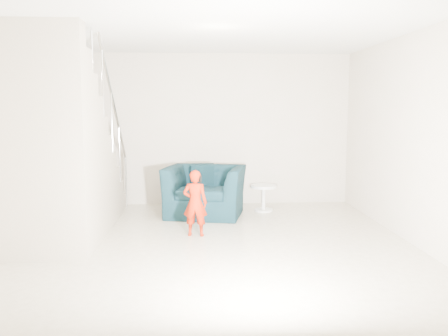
{
  "coord_description": "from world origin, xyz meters",
  "views": [
    {
      "loc": [
        -0.24,
        -5.79,
        1.74
      ],
      "look_at": [
        0.15,
        1.2,
        0.85
      ],
      "focal_mm": 38.0,
      "sensor_mm": 36.0,
      "label": 1
    }
  ],
  "objects_px": {
    "toddler": "(195,203)",
    "staircase": "(65,168)",
    "side_table": "(264,194)",
    "armchair": "(205,191)"
  },
  "relations": [
    {
      "from": "toddler",
      "to": "staircase",
      "type": "xyz_separation_m",
      "value": [
        -1.72,
        -0.0,
        0.49
      ]
    },
    {
      "from": "toddler",
      "to": "armchair",
      "type": "bearing_deg",
      "value": -88.31
    },
    {
      "from": "armchair",
      "to": "side_table",
      "type": "xyz_separation_m",
      "value": [
        0.99,
        0.24,
        -0.1
      ]
    },
    {
      "from": "armchair",
      "to": "toddler",
      "type": "bearing_deg",
      "value": -84.72
    },
    {
      "from": "toddler",
      "to": "side_table",
      "type": "xyz_separation_m",
      "value": [
        1.15,
        1.5,
        -0.15
      ]
    },
    {
      "from": "toddler",
      "to": "side_table",
      "type": "bearing_deg",
      "value": -118.71
    },
    {
      "from": "toddler",
      "to": "staircase",
      "type": "bearing_deg",
      "value": 8.77
    },
    {
      "from": "armchair",
      "to": "toddler",
      "type": "height_order",
      "value": "toddler"
    },
    {
      "from": "armchair",
      "to": "side_table",
      "type": "height_order",
      "value": "armchair"
    },
    {
      "from": "toddler",
      "to": "side_table",
      "type": "height_order",
      "value": "toddler"
    }
  ]
}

